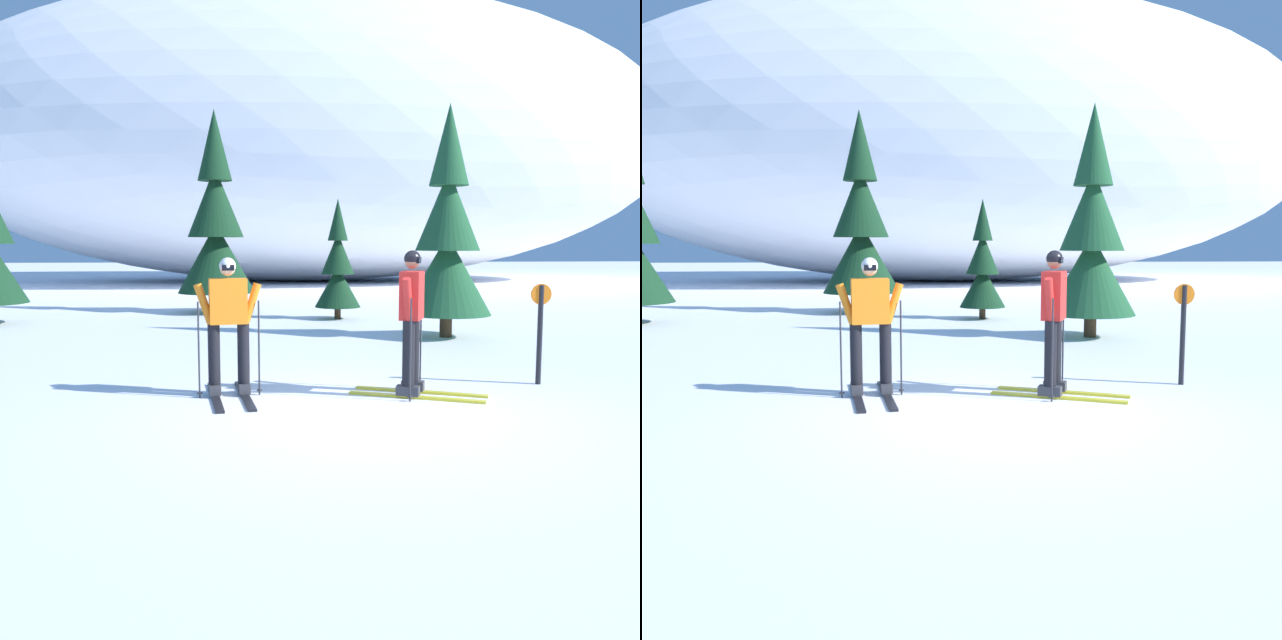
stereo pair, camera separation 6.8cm
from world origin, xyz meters
TOP-DOWN VIEW (x-y plane):
  - ground_plane at (0.00, 0.00)m, footprint 120.00×120.00m
  - skier_orange_jacket at (-1.59, 1.17)m, footprint 0.84×1.64m
  - skier_red_jacket at (0.68, 1.01)m, footprint 1.72×1.05m
  - pine_tree_center_left at (-2.46, 11.37)m, footprint 2.11×2.11m
  - pine_tree_center_right at (0.68, 9.54)m, footprint 1.15×1.15m
  - pine_tree_far_right at (2.51, 6.11)m, footprint 1.79×1.79m
  - snow_ridge_background at (0.83, 26.78)m, footprint 37.27×17.34m
  - trail_marker_post at (2.54, 1.53)m, footprint 0.28×0.07m

SIDE VIEW (x-z plane):
  - ground_plane at x=0.00m, z-range 0.00..0.00m
  - trail_marker_post at x=2.54m, z-range 0.10..1.46m
  - skier_orange_jacket at x=-1.59m, z-range 0.05..1.78m
  - skier_red_jacket at x=0.68m, z-range 0.05..1.86m
  - pine_tree_center_right at x=0.68m, z-range -0.24..2.75m
  - pine_tree_far_right at x=2.51m, z-range -0.38..4.25m
  - pine_tree_center_left at x=-2.46m, z-range -0.45..5.01m
  - snow_ridge_background at x=0.83m, z-range 0.00..14.06m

